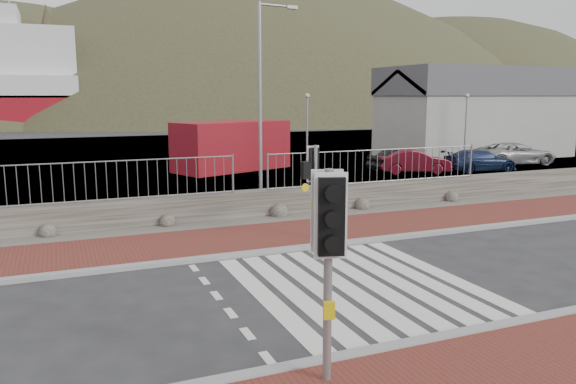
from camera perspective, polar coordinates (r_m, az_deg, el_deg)
name	(u,v)px	position (r m, az deg, el deg)	size (l,w,h in m)	color
ground	(358,285)	(12.34, 7.10, -9.32)	(220.00, 220.00, 0.00)	#28282B
sidewalk_far	(281,235)	(16.22, -0.76, -4.42)	(40.00, 3.00, 0.08)	brown
kerb_near	(447,337)	(10.01, 15.84, -14.00)	(40.00, 0.25, 0.12)	gray
kerb_far	(302,248)	(14.88, 1.38, -5.70)	(40.00, 0.25, 0.12)	gray
zebra_crossing	(358,284)	(12.34, 7.10, -9.30)	(4.62, 5.60, 0.01)	silver
gravel_strip	(257,221)	(18.05, -3.12, -3.00)	(40.00, 1.50, 0.06)	#59544C
stone_wall	(249,204)	(18.70, -3.94, -1.24)	(40.00, 0.60, 0.90)	#423E36
railing	(250,164)	(18.35, -3.84, 2.88)	(18.07, 0.07, 1.22)	gray
quay	(151,156)	(38.66, -13.73, 3.55)	(120.00, 40.00, 0.50)	#4C4C4F
water	(106,128)	(73.35, -18.00, 6.19)	(220.00, 50.00, 0.05)	#3F4C54
harbor_building	(474,112)	(39.60, 18.39, 7.73)	(12.20, 6.20, 5.80)	#9E9E99
hills_backdrop	(141,251)	(102.46, -14.70, -5.85)	(254.00, 90.00, 100.00)	#323721
traffic_signal_near	(328,232)	(7.59, 4.13, -4.08)	(0.50, 0.38, 3.07)	gray
traffic_signal_far	(314,172)	(15.50, 2.69, 2.09)	(0.65, 0.29, 2.67)	gray
streetlight	(263,96)	(19.40, -2.54, 9.69)	(1.50, 0.37, 7.09)	gray
shipping_container	(232,146)	(30.74, -5.72, 4.70)	(6.31, 2.63, 2.63)	maroon
car_a	(403,159)	(30.62, 11.56, 3.30)	(1.56, 3.87, 1.32)	black
car_b	(414,162)	(29.98, 12.67, 3.03)	(1.29, 3.71, 1.22)	#570C18
car_c	(480,161)	(31.72, 18.92, 3.04)	(1.63, 4.01, 1.16)	#141F3F
car_d	(515,154)	(35.57, 22.09, 3.64)	(2.15, 4.66, 1.29)	#9A9A9A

